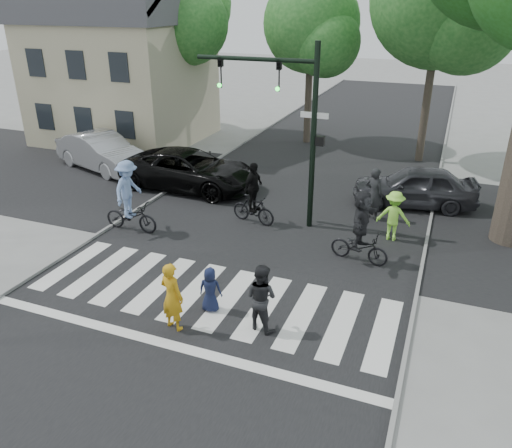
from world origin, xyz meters
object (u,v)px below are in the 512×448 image
at_px(pedestrian_adult, 261,297).
at_px(cyclist_left, 129,201).
at_px(car_silver, 102,152).
at_px(traffic_signal, 289,110).
at_px(cyclist_right, 361,231).
at_px(pedestrian_child, 210,290).
at_px(car_grey, 415,187).
at_px(car_suv, 189,170).
at_px(pedestrian_woman, 172,297).
at_px(cyclist_mid, 253,199).

xyz_separation_m(pedestrian_adult, cyclist_left, (-5.99, 3.51, 0.21)).
xyz_separation_m(cyclist_left, car_silver, (-5.06, 5.12, -0.24)).
bearing_deg(traffic_signal, cyclist_right, -33.02).
bearing_deg(traffic_signal, car_silver, 164.90).
bearing_deg(pedestrian_child, car_grey, -123.92).
xyz_separation_m(pedestrian_adult, car_silver, (-11.05, 8.63, -0.02)).
xyz_separation_m(cyclist_left, car_suv, (-0.16, 4.36, -0.27)).
relative_size(traffic_signal, car_suv, 1.06).
distance_m(pedestrian_woman, car_suv, 9.61).
distance_m(pedestrian_child, pedestrian_adult, 1.47).
distance_m(cyclist_right, car_suv, 8.52).
xyz_separation_m(pedestrian_child, cyclist_left, (-4.57, 3.28, 0.46)).
bearing_deg(car_suv, car_silver, 81.89).
xyz_separation_m(pedestrian_child, cyclist_right, (2.93, 3.91, 0.40)).
xyz_separation_m(traffic_signal, pedestrian_woman, (-0.52, -6.78, -3.04)).
distance_m(traffic_signal, car_grey, 5.98).
relative_size(car_suv, car_silver, 1.14).
bearing_deg(cyclist_right, cyclist_left, -175.17).
relative_size(pedestrian_child, car_grey, 0.26).
bearing_deg(cyclist_left, car_suv, 92.05).
distance_m(pedestrian_child, cyclist_right, 4.91).
bearing_deg(car_grey, car_suv, -92.55).
bearing_deg(pedestrian_child, car_silver, -51.20).
relative_size(pedestrian_adult, car_suv, 0.30).
bearing_deg(car_grey, cyclist_left, -67.67).
height_order(traffic_signal, cyclist_left, traffic_signal).
bearing_deg(pedestrian_child, car_suv, -68.37).
distance_m(pedestrian_adult, car_suv, 9.99).
xyz_separation_m(traffic_signal, pedestrian_child, (-0.04, -5.80, -3.31)).
xyz_separation_m(cyclist_right, car_grey, (1.05, 5.10, -0.23)).
relative_size(pedestrian_woman, car_silver, 0.35).
bearing_deg(car_silver, car_grey, -68.86).
bearing_deg(pedestrian_woman, car_silver, -32.43).
bearing_deg(cyclist_mid, cyclist_right, -20.07).
distance_m(pedestrian_adult, car_grey, 9.59).
xyz_separation_m(car_silver, car_grey, (13.61, 0.62, -0.06)).
bearing_deg(pedestrian_child, pedestrian_adult, 160.90).
xyz_separation_m(cyclist_left, car_grey, (8.55, 5.74, -0.29)).
distance_m(car_suv, car_grey, 8.81).
bearing_deg(cyclist_right, pedestrian_woman, -124.87).
bearing_deg(cyclist_mid, pedestrian_woman, -85.28).
bearing_deg(car_suv, pedestrian_woman, -153.14).
bearing_deg(pedestrian_adult, pedestrian_child, 6.56).
bearing_deg(traffic_signal, pedestrian_adult, -77.03).
xyz_separation_m(pedestrian_woman, cyclist_left, (-4.08, 4.27, 0.19)).
bearing_deg(car_suv, cyclist_right, -115.28).
height_order(traffic_signal, cyclist_mid, traffic_signal).
height_order(pedestrian_adult, cyclist_left, cyclist_left).
bearing_deg(pedestrian_adult, pedestrian_woman, 37.28).
relative_size(traffic_signal, pedestrian_adult, 3.57).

